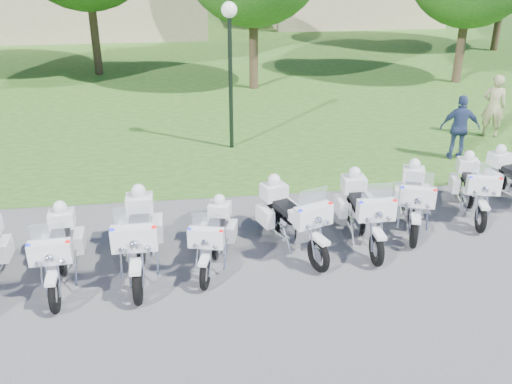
{
  "coord_description": "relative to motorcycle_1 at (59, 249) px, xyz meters",
  "views": [
    {
      "loc": [
        -0.43,
        -9.58,
        6.03
      ],
      "look_at": [
        0.92,
        1.2,
        0.95
      ],
      "focal_mm": 40.0,
      "sensor_mm": 36.0,
      "label": 1
    }
  ],
  "objects": [
    {
      "name": "ground",
      "position": [
        2.9,
        0.19,
        -0.66
      ],
      "size": [
        100.0,
        100.0,
        0.0
      ],
      "primitive_type": "plane",
      "color": "#4D4D52",
      "rests_on": "ground"
    },
    {
      "name": "grass_lawn",
      "position": [
        2.9,
        27.19,
        -0.65
      ],
      "size": [
        100.0,
        48.0,
        0.01
      ],
      "primitive_type": "cube",
      "color": "#2B5C1D",
      "rests_on": "ground"
    },
    {
      "name": "motorcycle_1",
      "position": [
        0.0,
        0.0,
        0.0
      ],
      "size": [
        0.84,
        2.34,
        1.57
      ],
      "rotation": [
        0.0,
        0.0,
        3.2
      ],
      "color": "black",
      "rests_on": "ground"
    },
    {
      "name": "motorcycle_2",
      "position": [
        1.44,
        0.18,
        0.07
      ],
      "size": [
        0.86,
        2.6,
        1.75
      ],
      "rotation": [
        0.0,
        0.0,
        3.15
      ],
      "color": "black",
      "rests_on": "ground"
    },
    {
      "name": "motorcycle_3",
      "position": [
        2.85,
        0.25,
        -0.06
      ],
      "size": [
        1.03,
        2.09,
        1.43
      ],
      "rotation": [
        0.0,
        0.0,
        2.89
      ],
      "color": "black",
      "rests_on": "ground"
    },
    {
      "name": "motorcycle_4",
      "position": [
        4.46,
        0.67,
        0.03
      ],
      "size": [
        1.32,
        2.33,
        1.64
      ],
      "rotation": [
        0.0,
        0.0,
        3.49
      ],
      "color": "black",
      "rests_on": "ground"
    },
    {
      "name": "motorcycle_5",
      "position": [
        5.98,
        0.8,
        0.02
      ],
      "size": [
        0.8,
        2.43,
        1.63
      ],
      "rotation": [
        0.0,
        0.0,
        3.14
      ],
      "color": "black",
      "rests_on": "ground"
    },
    {
      "name": "motorcycle_6",
      "position": [
        7.27,
        1.28,
        0.0
      ],
      "size": [
        1.24,
        2.26,
        1.58
      ],
      "rotation": [
        0.0,
        0.0,
        2.82
      ],
      "color": "black",
      "rests_on": "ground"
    },
    {
      "name": "motorcycle_7",
      "position": [
        8.85,
        1.71,
        -0.02
      ],
      "size": [
        1.08,
        2.24,
        1.53
      ],
      "rotation": [
        0.0,
        0.0,
        2.91
      ],
      "color": "black",
      "rests_on": "ground"
    },
    {
      "name": "lamp_post",
      "position": [
        3.74,
        6.65,
        2.51
      ],
      "size": [
        0.44,
        0.44,
        4.19
      ],
      "color": "black",
      "rests_on": "ground"
    },
    {
      "name": "bystander_a",
      "position": [
        11.89,
        6.63,
        0.32
      ],
      "size": [
        0.84,
        0.71,
        1.95
      ],
      "primitive_type": "imported",
      "rotation": [
        0.0,
        0.0,
        2.74
      ],
      "color": "tan",
      "rests_on": "ground"
    },
    {
      "name": "bystander_c",
      "position": [
        10.0,
        4.94,
        0.26
      ],
      "size": [
        1.15,
        0.69,
        1.84
      ],
      "primitive_type": "imported",
      "rotation": [
        0.0,
        0.0,
        2.91
      ],
      "color": "navy",
      "rests_on": "ground"
    }
  ]
}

